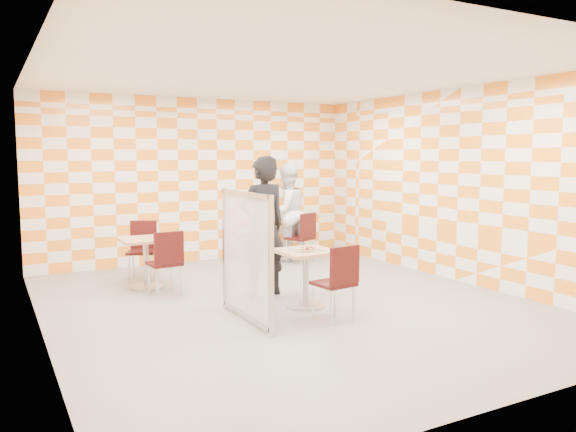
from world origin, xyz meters
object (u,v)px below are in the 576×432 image
object	(u,v)px
man_white	(286,212)
sport_bottle	(280,213)
chair_empty_near	(166,258)
chair_main_front	(339,277)
chair_empty_far	(143,245)
main_table	(306,268)
chair_second_side	(258,231)
partition	(246,256)
second_table	(288,231)
man_dark	(263,226)
soda_bottle	(295,213)
chair_second_front	(304,234)
empty_table	(146,254)

from	to	relation	value
man_white	sport_bottle	distance (m)	0.42
chair_empty_near	sport_bottle	xyz separation A→B (m)	(2.85, 2.05, 0.29)
chair_main_front	chair_empty_far	distance (m)	3.74
main_table	man_white	size ratio (longest dim) A/B	0.42
chair_main_front	man_white	world-z (taller)	man_white
main_table	chair_second_side	bearing A→B (deg)	75.02
partition	second_table	bearing A→B (deg)	55.05
chair_empty_far	man_dark	world-z (taller)	man_dark
main_table	soda_bottle	distance (m)	3.75
chair_empty_near	man_white	distance (m)	3.23
second_table	partition	xyz separation A→B (m)	(-2.46, -3.52, 0.28)
partition	soda_bottle	xyz separation A→B (m)	(2.63, 3.55, 0.06)
chair_second_side	chair_empty_far	distance (m)	2.42
main_table	man_white	bearing A→B (deg)	66.15
partition	main_table	bearing A→B (deg)	13.37
main_table	chair_second_front	xyz separation A→B (m)	(1.46, 2.59, 0.04)
chair_second_side	soda_bottle	bearing A→B (deg)	-1.20
chair_second_side	soda_bottle	xyz separation A→B (m)	(0.79, -0.02, 0.31)
second_table	partition	size ratio (longest dim) A/B	0.48
chair_second_side	partition	bearing A→B (deg)	-117.27
partition	soda_bottle	distance (m)	4.42
main_table	soda_bottle	bearing A→B (deg)	63.09
main_table	chair_empty_far	world-z (taller)	chair_empty_far
man_white	sport_bottle	bearing A→B (deg)	-109.17
empty_table	chair_second_front	bearing A→B (deg)	10.53
main_table	chair_main_front	world-z (taller)	chair_main_front
sport_bottle	empty_table	bearing A→B (deg)	-154.66
main_table	man_white	world-z (taller)	man_white
chair_main_front	chair_empty_far	xyz separation A→B (m)	(-1.43, 3.45, 0.00)
chair_second_front	sport_bottle	bearing A→B (deg)	93.01
chair_empty_near	man_white	bearing A→B (deg)	30.55
main_table	partition	bearing A→B (deg)	-166.63
chair_empty_far	soda_bottle	size ratio (longest dim) A/B	4.02
chair_empty_far	chair_empty_near	bearing A→B (deg)	-89.66
partition	man_dark	world-z (taller)	man_dark
chair_main_front	chair_empty_near	bearing A→B (deg)	123.45
man_white	soda_bottle	bearing A→B (deg)	-147.54
chair_second_front	soda_bottle	size ratio (longest dim) A/B	4.02
chair_second_side	man_dark	xyz separation A→B (m)	(-1.11, -2.52, 0.43)
partition	chair_empty_far	bearing A→B (deg)	99.63
second_table	chair_main_front	bearing A→B (deg)	-110.52
man_dark	soda_bottle	distance (m)	3.15
empty_table	soda_bottle	distance (m)	3.51
main_table	man_dark	bearing A→B (deg)	104.87
chair_main_front	soda_bottle	bearing A→B (deg)	67.55
sport_bottle	partition	bearing A→B (deg)	-122.81
sport_bottle	soda_bottle	xyz separation A→B (m)	(0.27, -0.11, 0.01)
second_table	chair_empty_near	bearing A→B (deg)	-147.10
chair_second_front	partition	size ratio (longest dim) A/B	0.60
second_table	empty_table	size ratio (longest dim) A/B	1.00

